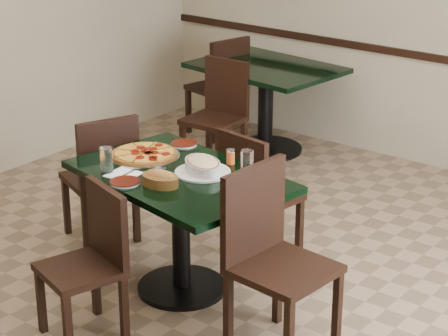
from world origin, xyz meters
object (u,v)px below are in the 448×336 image
Objects in this scene: chair_far at (254,190)px; pepperoni_pizza at (144,154)px; main_table at (180,203)px; back_chair_near at (219,109)px; back_chair_left at (222,82)px; chair_right at (270,249)px; bruschetta_platter at (245,193)px; chair_left at (104,173)px; lasagna_casserole at (203,166)px; chair_near at (92,255)px; back_table at (266,92)px; bread_basket at (160,179)px.

pepperoni_pizza is (-0.44, -0.52, 0.29)m from chair_far.
main_table is 2.06m from back_chair_near.
back_chair_left is at bearing -39.04° from chair_far.
chair_right is 2.65m from back_chair_near.
bruschetta_platter is at bearing 52.95° from back_chair_left.
chair_left is 2.59× the size of lasagna_casserole.
back_chair_near reaches higher than bruschetta_platter.
pepperoni_pizza reaches higher than main_table.
chair_near reaches higher than bruschetta_platter.
chair_right is at bearing 99.46° from chair_left.
bruschetta_platter is (0.84, -0.12, 0.01)m from pepperoni_pizza.
chair_near is at bearing -69.41° from back_chair_near.
back_table is 1.49× the size of chair_near.
chair_right is (0.75, -0.16, -0.01)m from main_table.
chair_left is 0.97m from lasagna_casserole.
bread_basket is at bearing 93.71° from chair_far.
chair_near reaches higher than main_table.
chair_right reaches higher than lasagna_casserole.
bruschetta_platter is (1.58, -1.79, 0.28)m from back_chair_near.
chair_far is at bearing 55.40° from back_chair_left.
back_table is at bearing 105.46° from bread_basket.
back_table is at bearing 124.69° from main_table.
lasagna_casserole is (0.10, 0.08, 0.23)m from main_table.
chair_left is at bearing 31.14° from back_chair_left.
back_table is 2.50m from lasagna_casserole.
back_table is at bearing 94.59° from back_chair_left.
back_chair_near is at bearing 150.26° from bruschetta_platter.
chair_near is 1.96× the size of pepperoni_pizza.
chair_near is 1.12m from chair_left.
chair_right reaches higher than pepperoni_pizza.
chair_right is 0.75m from bread_basket.
chair_near is at bearing 90.60° from chair_far.
bread_basket is at bearing -73.10° from lasagna_casserole.
chair_near is 0.82m from lasagna_casserole.
back_table is (-1.02, 2.30, -0.04)m from main_table.
back_chair_left is at bearing 47.06° from chair_right.
chair_near is 0.84× the size of chair_right.
back_chair_left is 2.61m from pepperoni_pizza.
back_chair_near is at bearing -90.89° from back_table.
chair_right is at bearing 47.47° from chair_near.
back_chair_near is at bearing 112.44° from bread_basket.
lasagna_casserole reaches higher than main_table.
chair_right reaches higher than chair_far.
bread_basket reaches higher than lasagna_casserole.
back_table is 0.55m from back_chair_near.
chair_far is 1.00m from chair_left.
chair_far reaches higher than pepperoni_pizza.
back_chair_near reaches higher than main_table.
chair_left is (-0.92, -0.40, 0.02)m from chair_far.
bread_basket is at bearing -36.28° from pepperoni_pizza.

